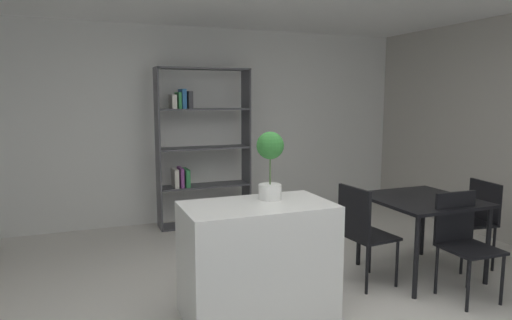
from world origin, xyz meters
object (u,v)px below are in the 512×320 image
(dining_chair_window_side, at_px, (475,215))
(dining_chair_island_side, at_px, (361,227))
(open_bookshelf, at_px, (199,145))
(potted_plant_on_island, at_px, (270,158))
(dining_table, at_px, (422,206))
(dining_chair_near, at_px, (462,236))
(kitchen_island, at_px, (257,260))

(dining_chair_window_side, bearing_deg, dining_chair_island_side, -81.87)
(open_bookshelf, bearing_deg, dining_chair_window_side, -47.83)
(open_bookshelf, xyz_separation_m, dining_chair_island_side, (0.89, -2.49, -0.54))
(potted_plant_on_island, distance_m, open_bookshelf, 2.56)
(dining_table, xyz_separation_m, dining_chair_near, (0.00, -0.51, -0.15))
(kitchen_island, relative_size, open_bookshelf, 0.55)
(dining_chair_window_side, bearing_deg, dining_chair_near, -45.57)
(dining_table, height_order, dining_chair_near, dining_chair_near)
(kitchen_island, xyz_separation_m, dining_chair_near, (1.79, -0.32, 0.08))
(kitchen_island, xyz_separation_m, potted_plant_on_island, (0.15, 0.11, 0.79))
(dining_table, bearing_deg, open_bookshelf, 122.42)
(dining_chair_island_side, height_order, dining_chair_near, dining_chair_island_side)
(dining_table, distance_m, dining_chair_near, 0.53)
(open_bookshelf, bearing_deg, kitchen_island, -94.53)
(potted_plant_on_island, xyz_separation_m, dining_chair_window_side, (2.32, 0.06, -0.71))
(dining_table, bearing_deg, dining_chair_island_side, -179.34)
(kitchen_island, relative_size, dining_table, 1.20)
(kitchen_island, height_order, open_bookshelf, open_bookshelf)
(open_bookshelf, distance_m, dining_chair_near, 3.43)
(dining_chair_near, bearing_deg, dining_chair_island_side, 146.13)
(open_bookshelf, relative_size, dining_chair_near, 2.33)
(kitchen_island, xyz_separation_m, dining_chair_window_side, (2.47, 0.18, 0.08))
(dining_chair_island_side, bearing_deg, dining_table, -94.08)
(dining_table, xyz_separation_m, dining_chair_island_side, (-0.69, -0.01, -0.13))
(dining_chair_window_side, bearing_deg, potted_plant_on_island, -80.08)
(potted_plant_on_island, relative_size, dining_chair_near, 0.61)
(potted_plant_on_island, relative_size, dining_chair_island_side, 0.59)
(open_bookshelf, height_order, dining_chair_near, open_bookshelf)
(dining_table, bearing_deg, kitchen_island, -173.89)
(dining_chair_island_side, bearing_deg, dining_chair_window_side, -94.96)
(dining_chair_island_side, xyz_separation_m, dining_chair_window_side, (1.37, -0.01, -0.02))
(potted_plant_on_island, relative_size, dining_table, 0.57)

